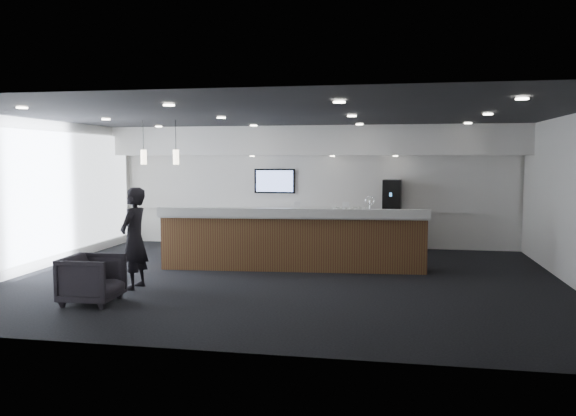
% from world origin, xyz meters
% --- Properties ---
extents(ground, '(10.00, 10.00, 0.00)m').
position_xyz_m(ground, '(0.00, 0.00, 0.00)').
color(ground, black).
rests_on(ground, ground).
extents(ceiling, '(10.00, 8.00, 0.02)m').
position_xyz_m(ceiling, '(0.00, 0.00, 3.00)').
color(ceiling, black).
rests_on(ceiling, back_wall).
extents(back_wall, '(10.00, 0.02, 3.00)m').
position_xyz_m(back_wall, '(0.00, 4.00, 1.50)').
color(back_wall, silver).
rests_on(back_wall, ground).
extents(left_wall, '(0.02, 8.00, 3.00)m').
position_xyz_m(left_wall, '(-5.00, 0.00, 1.50)').
color(left_wall, silver).
rests_on(left_wall, ground).
extents(soffit_bulkhead, '(10.00, 0.90, 0.70)m').
position_xyz_m(soffit_bulkhead, '(0.00, 3.55, 2.65)').
color(soffit_bulkhead, silver).
rests_on(soffit_bulkhead, back_wall).
extents(alcove_panel, '(9.80, 0.06, 1.40)m').
position_xyz_m(alcove_panel, '(0.00, 3.97, 1.60)').
color(alcove_panel, silver).
rests_on(alcove_panel, back_wall).
extents(window_blinds_wall, '(0.04, 7.36, 2.55)m').
position_xyz_m(window_blinds_wall, '(-4.96, 0.00, 1.50)').
color(window_blinds_wall, silver).
rests_on(window_blinds_wall, left_wall).
extents(back_credenza, '(5.06, 0.66, 0.95)m').
position_xyz_m(back_credenza, '(-0.00, 3.64, 0.48)').
color(back_credenza, gray).
rests_on(back_credenza, ground).
extents(wall_tv, '(1.05, 0.08, 0.62)m').
position_xyz_m(wall_tv, '(-1.00, 3.91, 1.65)').
color(wall_tv, black).
rests_on(wall_tv, back_wall).
extents(pendant_left, '(0.12, 0.12, 0.30)m').
position_xyz_m(pendant_left, '(-2.40, 0.80, 2.25)').
color(pendant_left, '#FFEDC6').
rests_on(pendant_left, ceiling).
extents(pendant_right, '(0.12, 0.12, 0.30)m').
position_xyz_m(pendant_right, '(-3.10, 0.80, 2.25)').
color(pendant_right, '#FFEDC6').
rests_on(pendant_right, ceiling).
extents(ceiling_can_lights, '(7.00, 5.00, 0.02)m').
position_xyz_m(ceiling_can_lights, '(0.00, 0.00, 2.97)').
color(ceiling_can_lights, silver).
rests_on(ceiling_can_lights, ceiling).
extents(service_counter, '(5.36, 1.30, 1.49)m').
position_xyz_m(service_counter, '(-0.03, 0.96, 0.57)').
color(service_counter, '#4B2619').
rests_on(service_counter, ground).
extents(coffee_machine, '(0.47, 0.59, 0.76)m').
position_xyz_m(coffee_machine, '(1.94, 3.67, 1.33)').
color(coffee_machine, black).
rests_on(coffee_machine, back_credenza).
extents(info_sign_left, '(0.16, 0.05, 0.22)m').
position_xyz_m(info_sign_left, '(-0.36, 3.52, 1.06)').
color(info_sign_left, white).
rests_on(info_sign_left, back_credenza).
extents(info_sign_right, '(0.16, 0.03, 0.22)m').
position_xyz_m(info_sign_right, '(0.83, 3.56, 1.06)').
color(info_sign_right, white).
rests_on(info_sign_right, back_credenza).
extents(armchair, '(0.86, 0.83, 0.75)m').
position_xyz_m(armchair, '(-2.60, -2.25, 0.37)').
color(armchair, black).
rests_on(armchair, ground).
extents(lounge_guest, '(0.46, 0.66, 1.73)m').
position_xyz_m(lounge_guest, '(-2.40, -1.21, 0.87)').
color(lounge_guest, black).
rests_on(lounge_guest, ground).
extents(cup_0, '(0.11, 0.11, 0.10)m').
position_xyz_m(cup_0, '(1.38, 3.57, 1.00)').
color(cup_0, white).
rests_on(cup_0, back_credenza).
extents(cup_1, '(0.15, 0.15, 0.10)m').
position_xyz_m(cup_1, '(1.24, 3.57, 1.00)').
color(cup_1, white).
rests_on(cup_1, back_credenza).
extents(cup_2, '(0.13, 0.13, 0.10)m').
position_xyz_m(cup_2, '(1.10, 3.57, 1.00)').
color(cup_2, white).
rests_on(cup_2, back_credenza).
extents(cup_3, '(0.14, 0.14, 0.10)m').
position_xyz_m(cup_3, '(0.96, 3.57, 1.00)').
color(cup_3, white).
rests_on(cup_3, back_credenza).
extents(cup_4, '(0.15, 0.15, 0.10)m').
position_xyz_m(cup_4, '(0.82, 3.57, 1.00)').
color(cup_4, white).
rests_on(cup_4, back_credenza).
extents(cup_5, '(0.11, 0.11, 0.10)m').
position_xyz_m(cup_5, '(0.68, 3.57, 1.00)').
color(cup_5, white).
rests_on(cup_5, back_credenza).
extents(cup_6, '(0.15, 0.15, 0.10)m').
position_xyz_m(cup_6, '(0.54, 3.57, 1.00)').
color(cup_6, white).
rests_on(cup_6, back_credenza).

